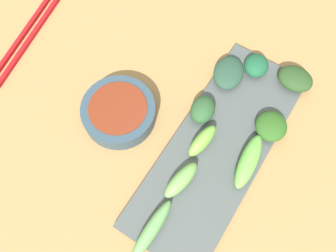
% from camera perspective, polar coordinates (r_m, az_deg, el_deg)
% --- Properties ---
extents(tabletop, '(2.10, 2.10, 0.02)m').
position_cam_1_polar(tabletop, '(0.61, 1.87, -3.08)').
color(tabletop, '#A37C49').
rests_on(tabletop, ground).
extents(sauce_bowl, '(0.13, 0.13, 0.04)m').
position_cam_1_polar(sauce_bowl, '(0.61, -7.89, 2.28)').
color(sauce_bowl, '#304554').
rests_on(sauce_bowl, tabletop).
extents(serving_plate, '(0.15, 0.39, 0.01)m').
position_cam_1_polar(serving_plate, '(0.60, 8.05, -3.61)').
color(serving_plate, '#484F4F').
rests_on(serving_plate, tabletop).
extents(broccoli_leafy_0, '(0.07, 0.08, 0.02)m').
position_cam_1_polar(broccoli_leafy_0, '(0.64, 9.68, 8.43)').
color(broccoli_leafy_0, '#264634').
rests_on(broccoli_leafy_0, serving_plate).
extents(broccoli_stalk_1, '(0.02, 0.10, 0.03)m').
position_cam_1_polar(broccoli_stalk_1, '(0.55, -2.62, -16.22)').
color(broccoli_stalk_1, '#65A459').
rests_on(broccoli_stalk_1, serving_plate).
extents(broccoli_leafy_2, '(0.06, 0.05, 0.03)m').
position_cam_1_polar(broccoli_leafy_2, '(0.67, 19.75, 7.15)').
color(broccoli_leafy_2, '#27451F').
rests_on(broccoli_leafy_2, serving_plate).
extents(broccoli_leafy_3, '(0.05, 0.06, 0.03)m').
position_cam_1_polar(broccoli_leafy_3, '(0.60, 5.59, 2.64)').
color(broccoli_leafy_3, '#29512B').
rests_on(broccoli_leafy_3, serving_plate).
extents(broccoli_leafy_4, '(0.07, 0.07, 0.03)m').
position_cam_1_polar(broccoli_leafy_4, '(0.61, 16.22, -0.02)').
color(broccoli_leafy_4, '#2A571D').
rests_on(broccoli_leafy_4, serving_plate).
extents(broccoli_stalk_5, '(0.03, 0.07, 0.03)m').
position_cam_1_polar(broccoli_stalk_5, '(0.58, 5.54, -2.36)').
color(broccoli_stalk_5, '#76B941').
rests_on(broccoli_stalk_5, serving_plate).
extents(broccoli_stalk_6, '(0.04, 0.07, 0.03)m').
position_cam_1_polar(broccoli_stalk_6, '(0.56, 2.13, -8.65)').
color(broccoli_stalk_6, '#6EA750').
rests_on(broccoli_stalk_6, serving_plate).
extents(broccoli_stalk_7, '(0.04, 0.10, 0.03)m').
position_cam_1_polar(broccoli_stalk_7, '(0.58, 12.79, -5.54)').
color(broccoli_stalk_7, '#67B646').
rests_on(broccoli_stalk_7, serving_plate).
extents(broccoli_leafy_8, '(0.05, 0.06, 0.03)m').
position_cam_1_polar(broccoli_leafy_8, '(0.66, 13.97, 9.38)').
color(broccoli_leafy_8, '#1B5434').
rests_on(broccoli_leafy_8, serving_plate).
extents(chopsticks, '(0.06, 0.23, 0.01)m').
position_cam_1_polar(chopsticks, '(0.75, -21.77, 13.12)').
color(chopsticks, '#B11317').
rests_on(chopsticks, tabletop).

